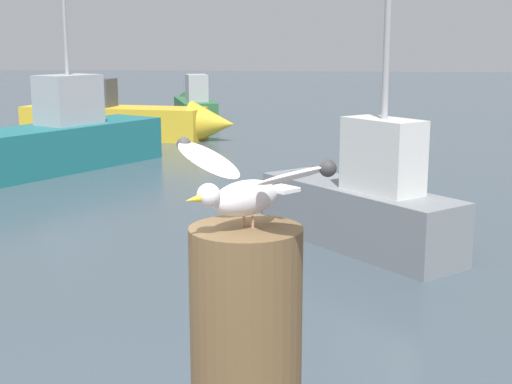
% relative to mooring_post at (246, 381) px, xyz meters
% --- Properties ---
extents(mooring_post, '(0.32, 0.32, 0.93)m').
position_rel_mooring_post_xyz_m(mooring_post, '(0.00, 0.00, 0.00)').
color(mooring_post, brown).
rests_on(mooring_post, harbor_quay).
extents(seagull, '(0.54, 0.48, 0.23)m').
position_rel_mooring_post_xyz_m(seagull, '(-0.00, -0.00, 0.59)').
color(seagull, tan).
rests_on(seagull, mooring_post).
extents(boat_green, '(2.27, 4.24, 1.61)m').
position_rel_mooring_post_xyz_m(boat_green, '(-4.65, 22.02, -1.13)').
color(boat_green, '#2D6B3D').
rests_on(boat_green, ground_plane).
extents(boat_teal, '(3.71, 5.48, 4.82)m').
position_rel_mooring_post_xyz_m(boat_teal, '(-5.58, 11.45, -1.00)').
color(boat_teal, '#1E7075').
rests_on(boat_teal, ground_plane).
extents(boat_yellow, '(5.87, 1.90, 1.68)m').
position_rel_mooring_post_xyz_m(boat_yellow, '(-5.23, 16.64, -1.08)').
color(boat_yellow, yellow).
rests_on(boat_yellow, ground_plane).
extents(boat_grey, '(2.92, 3.09, 4.29)m').
position_rel_mooring_post_xyz_m(boat_grey, '(0.39, 7.09, -1.03)').
color(boat_grey, gray).
rests_on(boat_grey, ground_plane).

